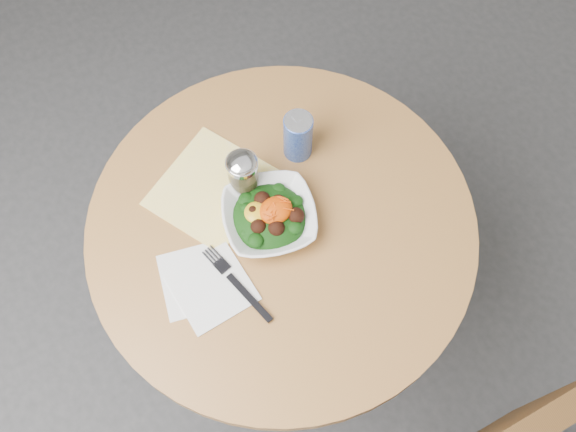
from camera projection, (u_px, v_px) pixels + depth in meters
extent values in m
plane|color=#323234|center=(284.00, 316.00, 2.15)|extent=(6.00, 6.00, 0.00)
cylinder|color=black|center=(284.00, 315.00, 2.13)|extent=(0.52, 0.52, 0.03)
cylinder|color=black|center=(283.00, 281.00, 1.83)|extent=(0.10, 0.10, 0.71)
cylinder|color=#AD7A3E|center=(282.00, 227.00, 1.49)|extent=(0.90, 0.90, 0.04)
cube|color=yellow|center=(211.00, 188.00, 1.51)|extent=(0.33, 0.32, 0.00)
cube|color=white|center=(198.00, 279.00, 1.41)|extent=(0.20, 0.20, 0.00)
cube|color=white|center=(212.00, 288.00, 1.40)|extent=(0.16, 0.16, 0.00)
imported|color=white|center=(269.00, 217.00, 1.45)|extent=(0.27, 0.27, 0.05)
ellipsoid|color=black|center=(269.00, 217.00, 1.45)|extent=(0.17, 0.17, 0.06)
ellipsoid|color=gold|center=(256.00, 212.00, 1.42)|extent=(0.05, 0.05, 0.02)
ellipsoid|color=#D15504|center=(276.00, 210.00, 1.42)|extent=(0.08, 0.07, 0.03)
cube|color=black|center=(249.00, 298.00, 1.39)|extent=(0.04, 0.14, 0.00)
cube|color=black|center=(217.00, 261.00, 1.42)|extent=(0.04, 0.08, 0.00)
cylinder|color=silver|center=(243.00, 176.00, 1.46)|extent=(0.07, 0.07, 0.10)
cylinder|color=#A2884B|center=(244.00, 181.00, 1.48)|extent=(0.06, 0.06, 0.06)
cylinder|color=silver|center=(242.00, 164.00, 1.41)|extent=(0.07, 0.07, 0.01)
ellipsoid|color=silver|center=(242.00, 162.00, 1.40)|extent=(0.07, 0.07, 0.03)
cylinder|color=navy|center=(298.00, 136.00, 1.49)|extent=(0.07, 0.07, 0.13)
cylinder|color=silver|center=(298.00, 121.00, 1.43)|extent=(0.06, 0.06, 0.00)
cube|color=silver|center=(296.00, 118.00, 1.44)|extent=(0.01, 0.02, 0.00)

